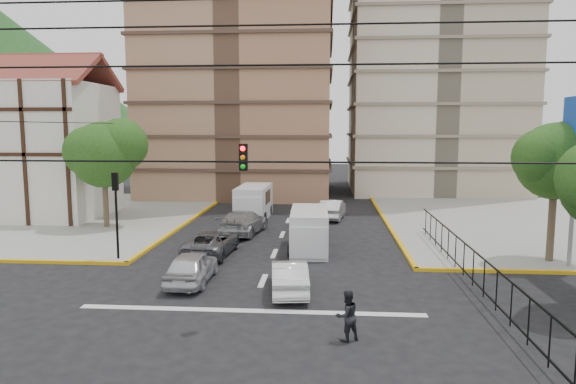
# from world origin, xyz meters

# --- Properties ---
(ground) EXTENTS (160.00, 160.00, 0.00)m
(ground) POSITION_xyz_m (0.00, 0.00, 0.00)
(ground) COLOR black
(ground) RESTS_ON ground
(sidewalk_nw) EXTENTS (26.00, 26.00, 0.15)m
(sidewalk_nw) POSITION_xyz_m (-20.00, 20.00, 0.07)
(sidewalk_nw) COLOR gray
(sidewalk_nw) RESTS_ON ground
(sidewalk_ne) EXTENTS (26.00, 26.00, 0.15)m
(sidewalk_ne) POSITION_xyz_m (20.00, 20.00, 0.07)
(sidewalk_ne) COLOR gray
(sidewalk_ne) RESTS_ON ground
(stop_line) EXTENTS (13.00, 0.40, 0.01)m
(stop_line) POSITION_xyz_m (0.00, 1.20, 0.01)
(stop_line) COLOR silver
(stop_line) RESTS_ON ground
(tudor_building) EXTENTS (10.80, 8.05, 12.23)m
(tudor_building) POSITION_xyz_m (-19.00, 20.00, 5.25)
(tudor_building) COLOR silver
(tudor_building) RESTS_ON ground
(park_fence) EXTENTS (0.10, 22.50, 1.66)m
(park_fence) POSITION_xyz_m (9.00, 4.50, 0.00)
(park_fence) COLOR black
(park_fence) RESTS_ON ground
(tree_park_c) EXTENTS (4.65, 3.80, 7.25)m
(tree_park_c) POSITION_xyz_m (14.09, 9.01, 5.34)
(tree_park_c) COLOR #473828
(tree_park_c) RESTS_ON ground
(tree_tudor) EXTENTS (5.39, 4.40, 7.43)m
(tree_tudor) POSITION_xyz_m (-11.90, 16.01, 5.22)
(tree_tudor) COLOR #473828
(tree_tudor) RESTS_ON ground
(traffic_light_nw) EXTENTS (0.28, 0.22, 4.40)m
(traffic_light_nw) POSITION_xyz_m (-7.80, 7.80, 3.11)
(traffic_light_nw) COLOR black
(traffic_light_nw) RESTS_ON ground
(traffic_light_hanging) EXTENTS (18.00, 9.12, 0.92)m
(traffic_light_hanging) POSITION_xyz_m (0.00, -2.04, 5.90)
(traffic_light_hanging) COLOR black
(traffic_light_hanging) RESTS_ON ground
(van_right_lane) EXTENTS (2.14, 5.12, 2.28)m
(van_right_lane) POSITION_xyz_m (1.86, 10.57, 1.11)
(van_right_lane) COLOR silver
(van_right_lane) RESTS_ON ground
(van_left_lane) EXTENTS (2.30, 5.50, 2.45)m
(van_left_lane) POSITION_xyz_m (-2.66, 20.54, 1.19)
(van_left_lane) COLOR silver
(van_left_lane) RESTS_ON ground
(car_silver_front_left) EXTENTS (1.70, 4.20, 1.43)m
(car_silver_front_left) POSITION_xyz_m (-3.08, 4.46, 0.72)
(car_silver_front_left) COLOR silver
(car_silver_front_left) RESTS_ON ground
(car_white_front_right) EXTENTS (1.90, 4.26, 1.36)m
(car_white_front_right) POSITION_xyz_m (1.29, 3.50, 0.68)
(car_white_front_right) COLOR white
(car_white_front_right) RESTS_ON ground
(car_grey_mid_left) EXTENTS (2.52, 4.93, 1.33)m
(car_grey_mid_left) POSITION_xyz_m (-3.34, 9.46, 0.67)
(car_grey_mid_left) COLOR slate
(car_grey_mid_left) RESTS_ON ground
(car_silver_rear_left) EXTENTS (2.93, 5.57, 1.54)m
(car_silver_rear_left) POSITION_xyz_m (-2.52, 15.02, 0.77)
(car_silver_rear_left) COLOR #A5A6AA
(car_silver_rear_left) RESTS_ON ground
(car_darkgrey_mid_right) EXTENTS (2.11, 4.49, 1.49)m
(car_darkgrey_mid_right) POSITION_xyz_m (1.53, 16.01, 0.74)
(car_darkgrey_mid_right) COLOR #242426
(car_darkgrey_mid_right) RESTS_ON ground
(car_white_rear_right) EXTENTS (2.19, 4.61, 1.46)m
(car_white_rear_right) POSITION_xyz_m (3.23, 20.91, 0.73)
(car_white_rear_right) COLOR silver
(car_white_rear_right) RESTS_ON ground
(pedestrian_crosswalk) EXTENTS (1.01, 0.94, 1.66)m
(pedestrian_crosswalk) POSITION_xyz_m (3.48, -1.23, 0.83)
(pedestrian_crosswalk) COLOR black
(pedestrian_crosswalk) RESTS_ON ground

